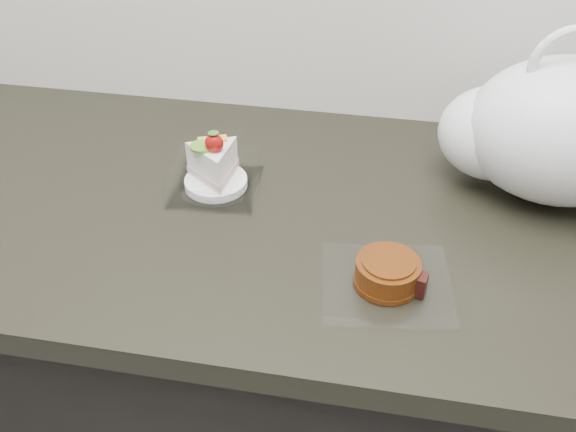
{
  "coord_description": "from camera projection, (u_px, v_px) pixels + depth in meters",
  "views": [
    {
      "loc": [
        0.19,
        0.91,
        1.5
      ],
      "look_at": [
        0.06,
        1.62,
        0.94
      ],
      "focal_mm": 40.0,
      "sensor_mm": 36.0,
      "label": 1
    }
  ],
  "objects": [
    {
      "name": "counter",
      "position": [
        264.0,
        384.0,
        1.27
      ],
      "size": [
        2.04,
        0.64,
        0.9
      ],
      "color": "black",
      "rests_on": "ground"
    },
    {
      "name": "cake_tray",
      "position": [
        215.0,
        173.0,
        1.01
      ],
      "size": [
        0.15,
        0.15,
        0.11
      ],
      "rotation": [
        0.0,
        0.0,
        0.07
      ],
      "color": "white",
      "rests_on": "counter"
    },
    {
      "name": "mooncake_wrap",
      "position": [
        388.0,
        275.0,
        0.85
      ],
      "size": [
        0.19,
        0.18,
        0.04
      ],
      "rotation": [
        0.0,
        0.0,
        0.31
      ],
      "color": "white",
      "rests_on": "counter"
    },
    {
      "name": "plastic_bag",
      "position": [
        552.0,
        131.0,
        0.96
      ],
      "size": [
        0.33,
        0.23,
        0.27
      ],
      "rotation": [
        0.0,
        0.0,
        -0.0
      ],
      "color": "white",
      "rests_on": "counter"
    }
  ]
}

